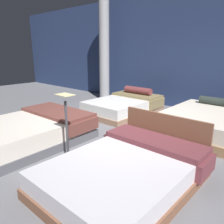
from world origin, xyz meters
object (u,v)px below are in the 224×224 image
Objects in this scene: bed_1 at (127,170)px; price_sign at (67,136)px; support_pillar at (104,50)px; bed_2 at (124,105)px; bed_3 at (207,122)px; bed_0 at (33,130)px.

price_sign is at bearing -173.99° from bed_1.
bed_1 is 0.62× the size of support_pillar.
bed_1 is 1.95× the size of price_sign.
bed_3 is (2.35, -0.03, 0.02)m from bed_2.
bed_3 is 3.10m from price_sign.
bed_1 reaches higher than bed_2.
price_sign reaches higher than bed_2.
bed_0 is at bearing -90.55° from bed_2.
support_pillar is at bearing 165.64° from bed_3.
price_sign is 0.32× the size of support_pillar.
price_sign is 5.00m from support_pillar.
bed_1 is 3.59m from bed_2.
support_pillar reaches higher than bed_2.
bed_1 is at bearing -50.65° from bed_2.
bed_2 is 1.00× the size of bed_3.
bed_2 is 1.94× the size of price_sign.
bed_1 is at bearing -91.81° from bed_3.
bed_0 is at bearing 177.90° from price_sign.
bed_2 is (-2.30, 2.76, 0.02)m from bed_1.
bed_1 is at bearing 0.07° from bed_0.
bed_1 is 1.16m from price_sign.
bed_1 is at bearing 6.47° from price_sign.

